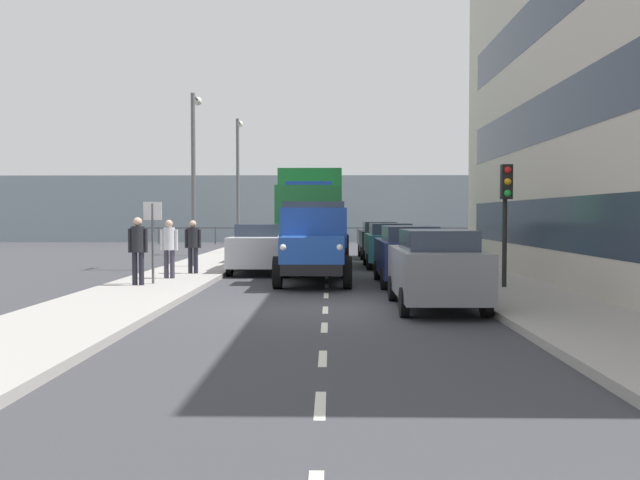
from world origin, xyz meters
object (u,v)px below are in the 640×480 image
car_silver_oppositeside_0 (259,247)px  lamp_post_promenade (194,163)px  car_navy_kerbside_1 (408,254)px  lamp_post_far (238,173)px  traffic_light_near (506,198)px  car_black_kerbside_3 (379,239)px  pedestrian_near_railing (193,242)px  pedestrian_couple_a (138,245)px  car_teal_kerbside_2 (390,245)px  lorry_cargo_green (311,214)px  truck_vintage_blue (314,244)px  street_sign (153,228)px  car_grey_kerbside_near (436,268)px  pedestrian_strolling (169,244)px

car_silver_oppositeside_0 → lamp_post_promenade: 4.16m
car_navy_kerbside_1 → lamp_post_far: 16.23m
traffic_light_near → car_black_kerbside_3: bearing=-80.9°
pedestrian_near_railing → lamp_post_far: (0.20, -12.39, 2.97)m
pedestrian_near_railing → lamp_post_far: lamp_post_far is taller
car_silver_oppositeside_0 → pedestrian_couple_a: size_ratio=2.40×
car_teal_kerbside_2 → pedestrian_near_railing: (6.73, 4.47, 0.26)m
lorry_cargo_green → pedestrian_couple_a: size_ratio=4.49×
car_teal_kerbside_2 → pedestrian_couple_a: bearing=47.6°
truck_vintage_blue → street_sign: (4.39, 1.42, 0.50)m
car_grey_kerbside_near → pedestrian_near_railing: bearing=-46.6°
car_teal_kerbside_2 → pedestrian_couple_a: (7.46, 8.17, 0.34)m
car_teal_kerbside_2 → car_silver_oppositeside_0: size_ratio=0.89×
car_grey_kerbside_near → traffic_light_near: bearing=-126.9°
car_grey_kerbside_near → truck_vintage_blue: bearing=-62.1°
truck_vintage_blue → lorry_cargo_green: lorry_cargo_green is taller
lamp_post_far → lorry_cargo_green: bearing=123.2°
pedestrian_couple_a → car_silver_oppositeside_0: bearing=-115.2°
car_grey_kerbside_near → pedestrian_couple_a: 8.22m
car_black_kerbside_3 → car_silver_oppositeside_0: (4.79, 8.16, 0.00)m
pedestrian_couple_a → car_black_kerbside_3: bearing=-118.3°
lorry_cargo_green → car_black_kerbside_3: (-3.10, -3.62, -1.18)m
pedestrian_near_railing → traffic_light_near: bearing=155.7°
car_black_kerbside_3 → car_silver_oppositeside_0: 9.46m
lorry_cargo_green → car_black_kerbside_3: bearing=-130.6°
car_grey_kerbside_near → car_black_kerbside_3: (0.00, -17.27, 0.00)m
car_black_kerbside_3 → pedestrian_strolling: 13.82m
car_teal_kerbside_2 → pedestrian_strolling: 9.41m
truck_vintage_blue → car_black_kerbside_3: 12.32m
car_navy_kerbside_1 → car_black_kerbside_3: 12.08m
pedestrian_near_railing → car_black_kerbside_3: bearing=-123.5°
pedestrian_strolling → lamp_post_far: lamp_post_far is taller
traffic_light_near → car_navy_kerbside_1: bearing=-43.0°
pedestrian_strolling → lorry_cargo_green: bearing=-115.9°
car_teal_kerbside_2 → car_silver_oppositeside_0: 5.40m
truck_vintage_blue → car_teal_kerbside_2: size_ratio=1.46×
car_teal_kerbside_2 → lamp_post_far: 11.00m
truck_vintage_blue → pedestrian_near_railing: size_ratio=3.30×
pedestrian_couple_a → lamp_post_far: (-0.54, -16.09, 2.89)m
car_silver_oppositeside_0 → lamp_post_promenade: (2.53, -1.28, 3.05)m
pedestrian_strolling → lamp_post_far: (-0.17, -14.09, 2.95)m
lorry_cargo_green → pedestrian_strolling: 9.20m
car_grey_kerbside_near → car_teal_kerbside_2: bearing=-90.0°
truck_vintage_blue → car_silver_oppositeside_0: bearing=-62.4°
lorry_cargo_green → traffic_light_near: bearing=117.0°
truck_vintage_blue → lamp_post_promenade: bearing=-48.4°
car_navy_kerbside_1 → traffic_light_near: bearing=137.0°
lorry_cargo_green → traffic_light_near: (-5.39, 10.60, 0.40)m
pedestrian_near_railing → lorry_cargo_green: bearing=-119.1°
pedestrian_strolling → pedestrian_near_railing: bearing=-102.1°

